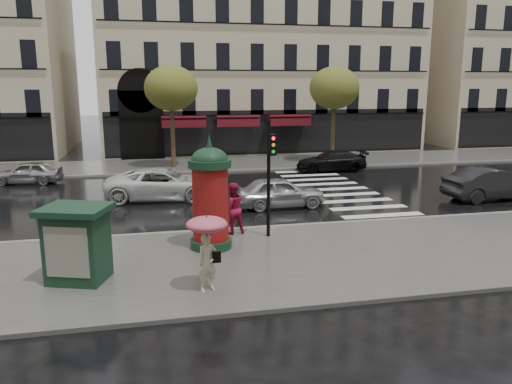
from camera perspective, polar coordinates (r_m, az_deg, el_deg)
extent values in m
plane|color=black|center=(16.15, 1.20, -7.42)|extent=(160.00, 160.00, 0.00)
cube|color=#474744|center=(15.67, 1.63, -7.81)|extent=(90.00, 7.00, 0.12)
cube|color=#474744|center=(34.40, -6.12, 3.15)|extent=(90.00, 6.00, 0.12)
cube|color=slate|center=(18.92, -0.90, -4.24)|extent=(90.00, 0.25, 0.14)
cube|color=slate|center=(31.46, -5.53, 2.33)|extent=(90.00, 0.25, 0.14)
cube|color=silver|center=(26.75, 9.00, 0.35)|extent=(3.60, 11.75, 0.01)
cube|color=#B7A88C|center=(46.03, -0.14, 17.89)|extent=(26.00, 14.00, 20.00)
cylinder|color=#38281C|center=(32.95, -9.51, 7.11)|extent=(0.28, 0.28, 5.20)
ellipsoid|color=#406720|center=(32.84, -9.68, 11.63)|extent=(3.40, 3.40, 2.89)
cylinder|color=#38281C|center=(35.22, 8.81, 7.45)|extent=(0.28, 0.28, 5.20)
ellipsoid|color=#406720|center=(35.11, 8.95, 11.68)|extent=(3.40, 3.40, 2.89)
imported|color=beige|center=(13.13, -5.55, -8.03)|extent=(0.66, 0.57, 1.54)
cylinder|color=black|center=(12.96, -5.60, -5.89)|extent=(0.02, 0.02, 0.98)
ellipsoid|color=#C3246E|center=(12.81, -5.65, -3.71)|extent=(1.07, 1.07, 0.37)
cone|color=black|center=(12.76, -5.67, -2.77)|extent=(0.04, 0.04, 0.08)
cube|color=black|center=(13.05, -4.54, -7.42)|extent=(0.23, 0.10, 0.29)
imported|color=#A51439|center=(17.97, -2.72, -1.88)|extent=(1.01, 0.85, 1.87)
imported|color=#4D0F1F|center=(16.59, -5.11, -3.55)|extent=(0.85, 0.61, 1.62)
cylinder|color=#13321F|center=(16.69, -5.14, -5.84)|extent=(1.36, 1.36, 0.29)
cylinder|color=maroon|center=(16.32, -5.23, -1.29)|extent=(1.17, 1.17, 2.43)
cylinder|color=#13321F|center=(16.07, -5.32, 3.27)|extent=(1.40, 1.40, 0.24)
ellipsoid|color=#13321F|center=(16.06, -5.33, 3.62)|extent=(1.21, 1.21, 0.84)
cone|color=#13321F|center=(15.97, -5.37, 5.86)|extent=(0.19, 0.19, 0.44)
cylinder|color=black|center=(17.38, 1.44, 1.45)|extent=(0.12, 0.12, 4.12)
cube|color=black|center=(17.00, 1.83, 5.41)|extent=(0.30, 0.25, 0.72)
cube|color=#13321F|center=(14.52, -19.72, -5.92)|extent=(1.77, 1.60, 1.92)
cube|color=#13321F|center=(14.24, -20.02, -1.89)|extent=(2.12, 1.95, 0.16)
imported|color=silver|center=(22.38, 2.71, -0.02)|extent=(4.11, 1.75, 1.39)
imported|color=black|center=(26.42, 25.44, 0.86)|extent=(4.72, 1.79, 1.54)
imported|color=silver|center=(24.31, -10.58, 0.91)|extent=(5.71, 3.21, 1.51)
imported|color=black|center=(32.23, 8.59, 3.53)|extent=(4.58, 2.14, 1.29)
imported|color=#9F9FA3|center=(30.51, -24.67, 2.03)|extent=(3.82, 1.82, 1.26)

